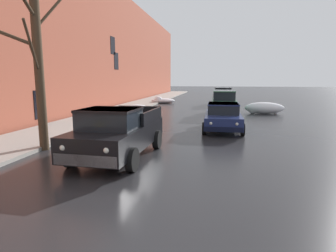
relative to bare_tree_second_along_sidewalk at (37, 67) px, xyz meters
name	(u,v)px	position (x,y,z in m)	size (l,w,h in m)	color
left_sidewalk_slab	(94,118)	(-1.61, 8.03, -3.04)	(3.29, 80.00, 0.13)	gray
brick_townhouse_facade	(59,32)	(-3.75, 8.04, 2.55)	(0.63, 80.00, 11.33)	#9E4C38
snow_bank_near_corner_left	(162,101)	(0.28, 21.34, -2.82)	(2.66, 1.29, 0.74)	white
snow_bank_mid_block_left	(137,110)	(0.41, 11.13, -2.74)	(1.95, 0.90, 0.77)	white
snow_bank_near_corner_right	(264,108)	(9.93, 13.41, -2.68)	(2.98, 1.15, 0.88)	white
bare_tree_second_along_sidewalk	(37,67)	(0.00, 0.00, 0.00)	(2.66, 2.80, 5.91)	#423323
pickup_truck_black_approaching_near_lane	(117,133)	(3.22, -0.52, -2.23)	(2.33, 4.94, 1.76)	black
sedan_darkblue_parked_kerbside_close	(223,116)	(6.80, 5.50, -2.36)	(2.05, 4.21, 1.42)	navy
suv_green_parked_kerbside_mid	(224,102)	(6.90, 12.16, -2.12)	(2.01, 4.31, 1.82)	#1E5633
suv_black_parked_far_down_block	(222,95)	(6.81, 20.06, -2.12)	(2.15, 4.74, 1.82)	black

